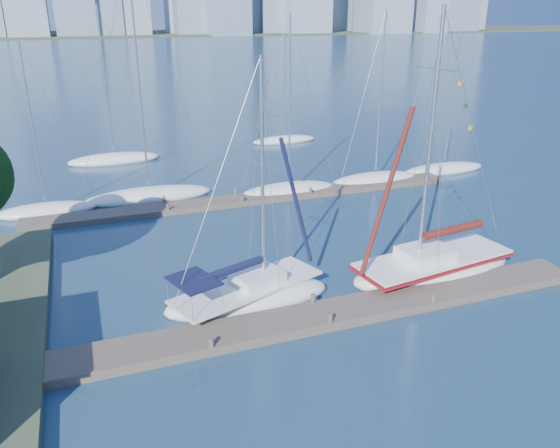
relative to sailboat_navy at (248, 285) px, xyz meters
name	(u,v)px	position (x,y,z in m)	size (l,w,h in m)	color
ground	(321,320)	(2.50, -2.48, -0.91)	(700.00, 700.00, 0.00)	#17304C
near_dock	(321,316)	(2.50, -2.48, -0.71)	(26.00, 2.00, 0.40)	brown
far_dock	(253,199)	(4.50, 13.52, -0.73)	(30.00, 1.80, 0.36)	brown
far_shore	(85,34)	(2.50, 317.52, -0.91)	(800.00, 100.00, 1.50)	#38472D
sailboat_navy	(248,285)	(0.00, 0.00, 0.00)	(8.04, 4.93, 11.30)	white
sailboat_maroon	(434,257)	(9.47, -0.51, 0.09)	(9.12, 4.07, 13.25)	white
bg_boat_0	(46,210)	(-8.94, 15.81, -0.67)	(6.23, 2.04, 11.07)	white
bg_boat_1	(149,195)	(-2.22, 16.42, -0.60)	(9.09, 4.10, 16.29)	white
bg_boat_3	(289,190)	(7.46, 14.23, -0.63)	(7.16, 2.58, 12.60)	white
bg_boat_4	(375,179)	(14.64, 14.43, -0.63)	(7.61, 4.43, 12.83)	white
bg_boat_5	(444,169)	(21.53, 15.21, -0.67)	(7.67, 4.78, 11.33)	white
bg_boat_6	(114,159)	(-3.76, 27.73, -0.63)	(8.03, 3.42, 13.28)	white
bg_boat_7	(284,140)	(12.97, 29.93, -0.68)	(6.80, 4.49, 10.79)	white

